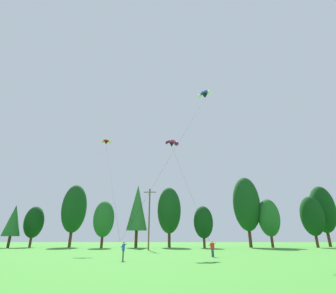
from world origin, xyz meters
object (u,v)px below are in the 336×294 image
utility_pole (149,217)px  parafoil_kite_mid_magenta (172,143)px  kite_flyer_mid (212,247)px  kite_flyer_near (123,249)px  parafoil_kite_high_red_yellow (106,142)px  parafoil_kite_far_blue_white (204,94)px

utility_pole → parafoil_kite_mid_magenta: bearing=-63.5°
kite_flyer_mid → kite_flyer_near: bearing=-153.1°
kite_flyer_near → kite_flyer_mid: bearing=26.9°
parafoil_kite_high_red_yellow → parafoil_kite_far_blue_white: parafoil_kite_far_blue_white is taller
kite_flyer_mid → parafoil_kite_far_blue_white: size_ratio=0.07×
utility_pole → parafoil_kite_high_red_yellow: parafoil_kite_high_red_yellow is taller
parafoil_kite_high_red_yellow → parafoil_kite_mid_magenta: bearing=-31.4°
kite_flyer_near → parafoil_kite_mid_magenta: size_ratio=0.11×
parafoil_kite_mid_magenta → kite_flyer_mid: bearing=-60.7°
kite_flyer_mid → parafoil_kite_mid_magenta: parafoil_kite_mid_magenta is taller
kite_flyer_mid → parafoil_kite_far_blue_white: parafoil_kite_far_blue_white is taller
parafoil_kite_high_red_yellow → parafoil_kite_far_blue_white: bearing=-24.6°
kite_flyer_mid → parafoil_kite_high_red_yellow: bearing=137.9°
kite_flyer_near → parafoil_kite_far_blue_white: (10.46, 11.60, 24.13)m
utility_pole → kite_flyer_mid: bearing=-62.1°
utility_pole → kite_flyer_near: bearing=-92.3°
utility_pole → kite_flyer_mid: utility_pole is taller
utility_pole → kite_flyer_near: (-0.81, -20.20, -4.47)m
kite_flyer_near → parafoil_kite_far_blue_white: size_ratio=0.07×
utility_pole → parafoil_kite_far_blue_white: bearing=-41.8°
kite_flyer_mid → parafoil_kite_far_blue_white: bearing=78.8°
parafoil_kite_high_red_yellow → kite_flyer_near: bearing=-68.2°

